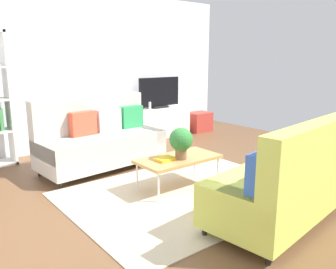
# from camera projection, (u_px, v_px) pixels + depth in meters

# --- Properties ---
(ground_plane) EXTENTS (7.68, 7.68, 0.00)m
(ground_plane) POSITION_uv_depth(u_px,v_px,m) (180.00, 184.00, 4.70)
(ground_plane) COLOR brown
(wall_far) EXTENTS (6.40, 0.12, 2.90)m
(wall_far) POSITION_uv_depth(u_px,v_px,m) (85.00, 70.00, 6.52)
(wall_far) COLOR silver
(wall_far) RESTS_ON ground_plane
(area_rug) EXTENTS (2.90, 2.20, 0.01)m
(area_rug) POSITION_uv_depth(u_px,v_px,m) (185.00, 193.00, 4.39)
(area_rug) COLOR beige
(area_rug) RESTS_ON ground_plane
(couch_beige) EXTENTS (1.96, 0.99, 1.10)m
(couch_beige) POSITION_uv_depth(u_px,v_px,m) (100.00, 139.00, 5.33)
(couch_beige) COLOR #B2ADA3
(couch_beige) RESTS_ON ground_plane
(couch_green) EXTENTS (1.99, 1.07, 1.10)m
(couch_green) POSITION_uv_depth(u_px,v_px,m) (288.00, 181.00, 3.56)
(couch_green) COLOR #C1CC51
(couch_green) RESTS_ON ground_plane
(coffee_table) EXTENTS (1.10, 0.56, 0.42)m
(coffee_table) POSITION_uv_depth(u_px,v_px,m) (179.00, 159.00, 4.49)
(coffee_table) COLOR #B7844C
(coffee_table) RESTS_ON ground_plane
(tv_console) EXTENTS (1.40, 0.44, 0.64)m
(tv_console) POSITION_uv_depth(u_px,v_px,m) (159.00, 122.00, 7.40)
(tv_console) COLOR silver
(tv_console) RESTS_ON ground_plane
(tv) EXTENTS (1.00, 0.20, 0.64)m
(tv) POSITION_uv_depth(u_px,v_px,m) (159.00, 93.00, 7.25)
(tv) COLOR black
(tv) RESTS_ON tv_console
(storage_trunk) EXTENTS (0.52, 0.40, 0.44)m
(storage_trunk) POSITION_uv_depth(u_px,v_px,m) (199.00, 122.00, 8.01)
(storage_trunk) COLOR #B2382D
(storage_trunk) RESTS_ON ground_plane
(potted_plant) EXTENTS (0.30, 0.30, 0.41)m
(potted_plant) POSITION_uv_depth(u_px,v_px,m) (181.00, 141.00, 4.36)
(potted_plant) COLOR brown
(potted_plant) RESTS_ON coffee_table
(table_book_0) EXTENTS (0.25, 0.19, 0.04)m
(table_book_0) POSITION_uv_depth(u_px,v_px,m) (165.00, 159.00, 4.35)
(table_book_0) COLOR gold
(table_book_0) RESTS_ON coffee_table
(vase_0) EXTENTS (0.10, 0.10, 0.20)m
(vase_0) POSITION_uv_depth(u_px,v_px,m) (134.00, 105.00, 7.00)
(vase_0) COLOR #33B29E
(vase_0) RESTS_ON tv_console
(vase_1) EXTENTS (0.09, 0.09, 0.18)m
(vase_1) POSITION_uv_depth(u_px,v_px,m) (141.00, 105.00, 7.10)
(vase_1) COLOR #B24C4C
(vase_1) RESTS_ON tv_console
(bottle_0) EXTENTS (0.06, 0.06, 0.15)m
(bottle_0) POSITION_uv_depth(u_px,v_px,m) (150.00, 105.00, 7.12)
(bottle_0) COLOR silver
(bottle_0) RESTS_ON tv_console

